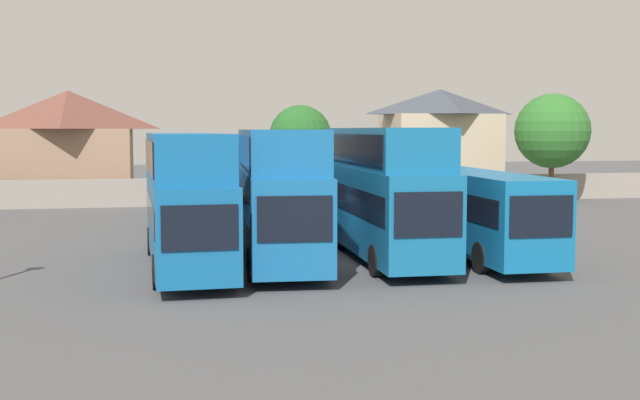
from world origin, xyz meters
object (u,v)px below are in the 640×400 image
object	(u,v)px
house_terrace_centre	(440,140)
tree_left_of_lot	(300,137)
bus_2	(279,189)
house_terrace_left	(69,144)
tree_behind_wall	(552,131)
bus_5	(221,172)
bus_3	(384,186)
bus_1	(186,193)
bus_7	(353,186)
bus_4	(475,208)
bus_6	(289,184)

from	to	relation	value
house_terrace_centre	tree_left_of_lot	world-z (taller)	house_terrace_centre
bus_2	tree_left_of_lot	distance (m)	26.85
house_terrace_left	tree_behind_wall	xyz separation A→B (m)	(32.58, -8.07, 0.92)
house_terrace_left	tree_behind_wall	distance (m)	33.57
bus_5	bus_3	bearing A→B (deg)	20.28
bus_1	tree_left_of_lot	world-z (taller)	tree_left_of_lot
bus_3	tree_left_of_lot	world-z (taller)	tree_left_of_lot
bus_3	bus_7	distance (m)	13.62
bus_2	bus_5	distance (m)	14.11
bus_4	bus_7	size ratio (longest dim) A/B	1.00
tree_behind_wall	bus_2	bearing A→B (deg)	-135.48
house_terrace_left	bus_3	bearing A→B (deg)	-63.98
bus_1	house_terrace_centre	bearing A→B (deg)	144.41
tree_behind_wall	bus_5	bearing A→B (deg)	-161.69
bus_6	house_terrace_centre	distance (m)	22.28
bus_3	bus_4	size ratio (longest dim) A/B	0.96
bus_6	house_terrace_left	world-z (taller)	house_terrace_left
tree_left_of_lot	bus_2	bearing A→B (deg)	-101.64
bus_1	bus_7	distance (m)	16.84
bus_4	house_terrace_centre	world-z (taller)	house_terrace_centre
bus_7	house_terrace_left	xyz separation A→B (m)	(-16.56, 16.27, 2.03)
house_terrace_left	house_terrace_centre	size ratio (longest dim) A/B	1.04
bus_2	tree_behind_wall	bearing A→B (deg)	138.01
tree_behind_wall	house_terrace_centre	bearing A→B (deg)	119.24
bus_7	tree_behind_wall	xyz separation A→B (m)	(16.01, 8.20, 2.96)
bus_2	bus_6	world-z (taller)	bus_2
bus_4	house_terrace_centre	size ratio (longest dim) A/B	1.33
bus_3	tree_left_of_lot	xyz separation A→B (m)	(1.38, 26.13, 1.64)
bus_5	bus_4	bearing A→B (deg)	32.17
bus_3	tree_left_of_lot	size ratio (longest dim) A/B	1.64
bus_1	bus_2	distance (m)	3.42
bus_6	bus_7	size ratio (longest dim) A/B	0.98
bus_2	bus_3	world-z (taller)	bus_3
bus_2	house_terrace_left	bearing A→B (deg)	-157.16
bus_5	house_terrace_left	xyz separation A→B (m)	(-9.40, 15.74, 1.27)
bus_2	bus_3	distance (m)	4.03
bus_2	bus_7	size ratio (longest dim) A/B	0.96
bus_3	house_terrace_left	world-z (taller)	house_terrace_left
bus_2	bus_7	world-z (taller)	bus_2
bus_4	house_terrace_left	bearing A→B (deg)	-147.82
bus_1	tree_behind_wall	distance (m)	33.81
bus_3	house_terrace_centre	world-z (taller)	house_terrace_centre
house_terrace_centre	bus_4	bearing A→B (deg)	-107.31
bus_4	tree_behind_wall	size ratio (longest dim) A/B	1.54
bus_1	bus_3	world-z (taller)	bus_3
tree_left_of_lot	tree_behind_wall	size ratio (longest dim) A/B	0.90
house_terrace_left	tree_left_of_lot	size ratio (longest dim) A/B	1.35
bus_5	bus_1	bearing A→B (deg)	-9.00
house_terrace_left	bus_5	bearing A→B (deg)	-59.17
bus_3	house_terrace_centre	xyz separation A→B (m)	(13.16, 30.42, 1.29)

